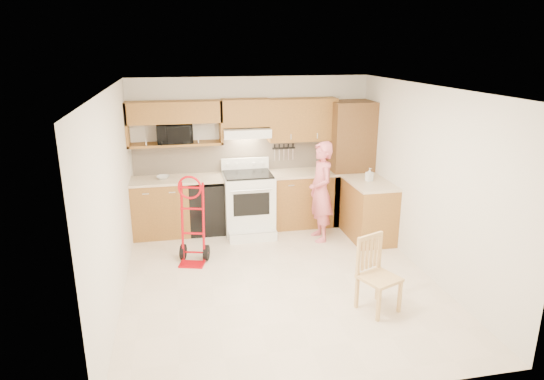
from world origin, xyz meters
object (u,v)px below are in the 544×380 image
object	(u,v)px
hand_truck	(192,225)
dining_chair	(380,275)
microwave	(174,133)
person	(321,192)
range	(249,198)

from	to	relation	value
hand_truck	dining_chair	distance (m)	2.69
microwave	person	xyz separation A→B (m)	(2.19, -0.84, -0.85)
range	hand_truck	world-z (taller)	range
microwave	range	distance (m)	1.58
person	microwave	bearing A→B (deg)	-113.01
microwave	range	world-z (taller)	microwave
range	person	xyz separation A→B (m)	(1.06, -0.51, 0.20)
person	dining_chair	xyz separation A→B (m)	(0.05, -2.19, -0.35)
range	hand_truck	distance (m)	1.38
microwave	dining_chair	bearing A→B (deg)	-57.18
microwave	hand_truck	distance (m)	1.70
dining_chair	person	bearing A→B (deg)	68.60
microwave	person	bearing A→B (deg)	-24.65
microwave	person	distance (m)	2.50
range	person	world-z (taller)	person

